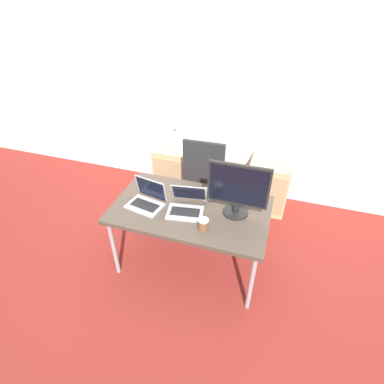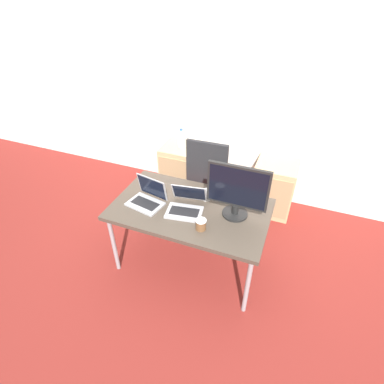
{
  "view_description": "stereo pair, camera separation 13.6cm",
  "coord_description": "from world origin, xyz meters",
  "px_view_note": "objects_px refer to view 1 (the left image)",
  "views": [
    {
      "loc": [
        0.66,
        -2.03,
        2.44
      ],
      "look_at": [
        0.0,
        0.04,
        0.87
      ],
      "focal_mm": 28.0,
      "sensor_mm": 36.0,
      "label": 1
    },
    {
      "loc": [
        0.79,
        -1.98,
        2.44
      ],
      "look_at": [
        0.0,
        0.04,
        0.87
      ],
      "focal_mm": 28.0,
      "sensor_mm": 36.0,
      "label": 2
    }
  ],
  "objects_px": {
    "cabinet_right": "(268,185)",
    "monitor": "(238,190)",
    "cabinet_left": "(176,169)",
    "coffee_cup_brown": "(203,224)",
    "laptop_left": "(147,200)",
    "water_bottle": "(175,139)",
    "coffee_cup_white": "(206,194)",
    "laptop_right": "(186,206)",
    "office_chair": "(207,187)"
  },
  "relations": [
    {
      "from": "cabinet_right",
      "to": "monitor",
      "type": "height_order",
      "value": "monitor"
    },
    {
      "from": "cabinet_left",
      "to": "coffee_cup_brown",
      "type": "bearing_deg",
      "value": -61.17
    },
    {
      "from": "laptop_left",
      "to": "cabinet_right",
      "type": "bearing_deg",
      "value": 50.75
    },
    {
      "from": "laptop_left",
      "to": "coffee_cup_brown",
      "type": "distance_m",
      "value": 0.61
    },
    {
      "from": "laptop_left",
      "to": "monitor",
      "type": "bearing_deg",
      "value": 9.02
    },
    {
      "from": "cabinet_right",
      "to": "laptop_left",
      "type": "height_order",
      "value": "laptop_left"
    },
    {
      "from": "water_bottle",
      "to": "cabinet_right",
      "type": "bearing_deg",
      "value": -0.1
    },
    {
      "from": "cabinet_right",
      "to": "coffee_cup_white",
      "type": "height_order",
      "value": "coffee_cup_white"
    },
    {
      "from": "laptop_right",
      "to": "monitor",
      "type": "height_order",
      "value": "monitor"
    },
    {
      "from": "office_chair",
      "to": "water_bottle",
      "type": "distance_m",
      "value": 0.77
    },
    {
      "from": "monitor",
      "to": "coffee_cup_brown",
      "type": "distance_m",
      "value": 0.41
    },
    {
      "from": "laptop_right",
      "to": "cabinet_right",
      "type": "bearing_deg",
      "value": 61.94
    },
    {
      "from": "office_chair",
      "to": "water_bottle",
      "type": "xyz_separation_m",
      "value": [
        -0.54,
        0.42,
        0.35
      ]
    },
    {
      "from": "coffee_cup_white",
      "to": "water_bottle",
      "type": "bearing_deg",
      "value": 124.22
    },
    {
      "from": "office_chair",
      "to": "laptop_right",
      "type": "bearing_deg",
      "value": -88.16
    },
    {
      "from": "water_bottle",
      "to": "laptop_left",
      "type": "xyz_separation_m",
      "value": [
        0.19,
        -1.26,
        -0.01
      ]
    },
    {
      "from": "cabinet_left",
      "to": "laptop_left",
      "type": "distance_m",
      "value": 1.35
    },
    {
      "from": "monitor",
      "to": "laptop_right",
      "type": "bearing_deg",
      "value": -167.33
    },
    {
      "from": "monitor",
      "to": "office_chair",
      "type": "bearing_deg",
      "value": 122.45
    },
    {
      "from": "cabinet_left",
      "to": "laptop_left",
      "type": "height_order",
      "value": "laptop_left"
    },
    {
      "from": "water_bottle",
      "to": "laptop_right",
      "type": "bearing_deg",
      "value": -65.19
    },
    {
      "from": "cabinet_right",
      "to": "water_bottle",
      "type": "xyz_separation_m",
      "value": [
        -1.22,
        0.0,
        0.44
      ]
    },
    {
      "from": "office_chair",
      "to": "monitor",
      "type": "height_order",
      "value": "monitor"
    },
    {
      "from": "monitor",
      "to": "coffee_cup_brown",
      "type": "relative_size",
      "value": 5.54
    },
    {
      "from": "cabinet_right",
      "to": "coffee_cup_white",
      "type": "bearing_deg",
      "value": -117.67
    },
    {
      "from": "water_bottle",
      "to": "monitor",
      "type": "height_order",
      "value": "monitor"
    },
    {
      "from": "cabinet_left",
      "to": "coffee_cup_white",
      "type": "xyz_separation_m",
      "value": [
        0.69,
        -1.01,
        0.44
      ]
    },
    {
      "from": "coffee_cup_brown",
      "to": "cabinet_left",
      "type": "bearing_deg",
      "value": 118.83
    },
    {
      "from": "laptop_right",
      "to": "coffee_cup_brown",
      "type": "height_order",
      "value": "laptop_right"
    },
    {
      "from": "cabinet_left",
      "to": "water_bottle",
      "type": "relative_size",
      "value": 2.7
    },
    {
      "from": "water_bottle",
      "to": "coffee_cup_brown",
      "type": "xyz_separation_m",
      "value": [
        0.78,
        -1.42,
        -0.01
      ]
    },
    {
      "from": "cabinet_right",
      "to": "laptop_right",
      "type": "distance_m",
      "value": 1.46
    },
    {
      "from": "water_bottle",
      "to": "coffee_cup_brown",
      "type": "relative_size",
      "value": 2.57
    },
    {
      "from": "coffee_cup_brown",
      "to": "laptop_right",
      "type": "bearing_deg",
      "value": 138.22
    },
    {
      "from": "office_chair",
      "to": "laptop_right",
      "type": "xyz_separation_m",
      "value": [
        0.03,
        -0.81,
        0.35
      ]
    },
    {
      "from": "laptop_left",
      "to": "monitor",
      "type": "distance_m",
      "value": 0.84
    },
    {
      "from": "cabinet_left",
      "to": "water_bottle",
      "type": "xyz_separation_m",
      "value": [
        0.0,
        0.0,
        0.44
      ]
    },
    {
      "from": "water_bottle",
      "to": "laptop_right",
      "type": "relative_size",
      "value": 0.68
    },
    {
      "from": "laptop_right",
      "to": "monitor",
      "type": "bearing_deg",
      "value": 12.67
    },
    {
      "from": "coffee_cup_white",
      "to": "cabinet_right",
      "type": "bearing_deg",
      "value": 62.33
    },
    {
      "from": "monitor",
      "to": "coffee_cup_white",
      "type": "xyz_separation_m",
      "value": [
        -0.31,
        0.12,
        -0.2
      ]
    },
    {
      "from": "cabinet_right",
      "to": "laptop_right",
      "type": "bearing_deg",
      "value": -118.06
    },
    {
      "from": "cabinet_left",
      "to": "office_chair",
      "type": "bearing_deg",
      "value": -37.42
    },
    {
      "from": "cabinet_left",
      "to": "water_bottle",
      "type": "height_order",
      "value": "water_bottle"
    },
    {
      "from": "coffee_cup_brown",
      "to": "coffee_cup_white",
      "type": "bearing_deg",
      "value": 102.35
    },
    {
      "from": "water_bottle",
      "to": "laptop_right",
      "type": "height_order",
      "value": "laptop_right"
    },
    {
      "from": "water_bottle",
      "to": "laptop_left",
      "type": "bearing_deg",
      "value": -81.22
    },
    {
      "from": "coffee_cup_white",
      "to": "coffee_cup_brown",
      "type": "xyz_separation_m",
      "value": [
        0.09,
        -0.4,
        -0.01
      ]
    },
    {
      "from": "laptop_right",
      "to": "coffee_cup_white",
      "type": "distance_m",
      "value": 0.25
    },
    {
      "from": "cabinet_left",
      "to": "coffee_cup_brown",
      "type": "relative_size",
      "value": 6.94
    }
  ]
}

